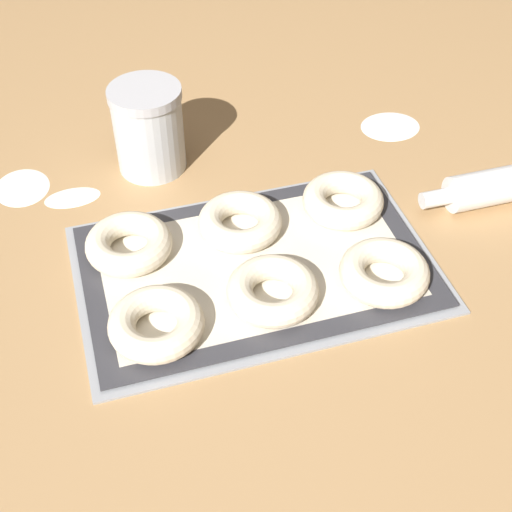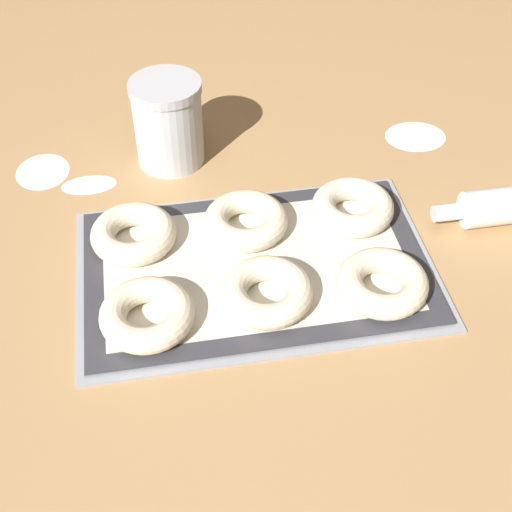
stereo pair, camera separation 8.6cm
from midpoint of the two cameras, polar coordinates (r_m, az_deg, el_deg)
The scene contains 13 objects.
ground_plane at distance 1.06m, azimuth 1.51°, elevation -1.28°, with size 2.80×2.80×0.00m, color #A87F51.
baking_tray at distance 1.05m, azimuth 2.34°, elevation -1.10°, with size 0.52×0.34×0.01m.
baking_mat at distance 1.05m, azimuth 2.35°, elevation -0.89°, with size 0.50×0.32×0.00m.
bagel_front_left at distance 0.96m, azimuth -6.18°, elevation -4.78°, with size 0.13×0.13×0.04m.
bagel_front_center at distance 0.99m, azimuth 3.39°, elevation -2.98°, with size 0.13×0.13×0.04m.
bagel_front_right at distance 1.02m, azimuth 12.50°, elevation -2.22°, with size 0.13×0.13×0.04m.
bagel_back_left at distance 1.08m, azimuth -7.53°, elevation 1.68°, with size 0.13×0.13×0.04m.
bagel_back_center at distance 1.09m, azimuth 1.45°, elevation 2.76°, with size 0.13×0.13×0.04m.
bagel_back_right at distance 1.13m, azimuth 9.93°, elevation 3.80°, with size 0.13×0.13×0.04m.
flour_canister at distance 1.22m, azimuth -5.01°, elevation 10.55°, with size 0.12×0.12×0.15m.
flour_patch_near at distance 1.23m, azimuth -11.28°, elevation 5.58°, with size 0.09×0.05×0.00m.
flour_patch_far at distance 1.36m, azimuth 14.45°, elevation 9.24°, with size 0.11×0.09×0.00m.
flour_patch_side at distance 1.28m, azimuth -14.86°, elevation 6.53°, with size 0.09×0.10×0.00m.
Camera 2 is at (-0.11, -0.73, 0.75)m, focal length 50.00 mm.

